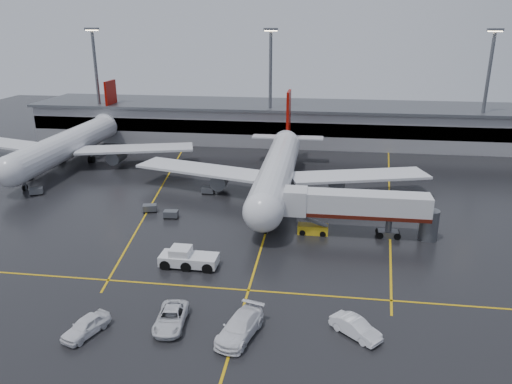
# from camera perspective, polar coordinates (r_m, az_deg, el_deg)

# --- Properties ---
(ground) EXTENTS (220.00, 220.00, 0.00)m
(ground) POSITION_cam_1_polar(r_m,az_deg,el_deg) (72.58, 1.78, -2.55)
(ground) COLOR black
(ground) RESTS_ON ground
(apron_line_centre) EXTENTS (0.25, 90.00, 0.02)m
(apron_line_centre) POSITION_cam_1_polar(r_m,az_deg,el_deg) (72.58, 1.78, -2.54)
(apron_line_centre) COLOR gold
(apron_line_centre) RESTS_ON ground
(apron_line_stop) EXTENTS (60.00, 0.25, 0.02)m
(apron_line_stop) POSITION_cam_1_polar(r_m,az_deg,el_deg) (52.91, -0.88, -11.26)
(apron_line_stop) COLOR gold
(apron_line_stop) RESTS_ON ground
(apron_line_left) EXTENTS (9.99, 69.35, 0.02)m
(apron_line_left) POSITION_cam_1_polar(r_m,az_deg,el_deg) (86.00, -10.83, 0.62)
(apron_line_left) COLOR gold
(apron_line_left) RESTS_ON ground
(apron_line_right) EXTENTS (7.57, 69.64, 0.02)m
(apron_line_right) POSITION_cam_1_polar(r_m,az_deg,el_deg) (82.32, 15.12, -0.56)
(apron_line_right) COLOR gold
(apron_line_right) RESTS_ON ground
(terminal) EXTENTS (122.00, 19.00, 8.60)m
(terminal) POSITION_cam_1_polar(r_m,az_deg,el_deg) (117.42, 4.40, 8.01)
(terminal) COLOR gray
(terminal) RESTS_ON ground
(light_mast_left) EXTENTS (3.00, 1.20, 25.45)m
(light_mast_left) POSITION_cam_1_polar(r_m,az_deg,el_deg) (121.54, -17.89, 12.39)
(light_mast_left) COLOR #595B60
(light_mast_left) RESTS_ON ground
(light_mast_mid) EXTENTS (3.00, 1.20, 25.45)m
(light_mast_mid) POSITION_cam_1_polar(r_m,az_deg,el_deg) (110.46, 1.67, 12.69)
(light_mast_mid) COLOR #595B60
(light_mast_mid) RESTS_ON ground
(light_mast_right) EXTENTS (3.00, 1.20, 25.45)m
(light_mast_right) POSITION_cam_1_polar(r_m,az_deg,el_deg) (114.61, 25.11, 11.18)
(light_mast_right) COLOR #595B60
(light_mast_right) RESTS_ON ground
(main_airliner) EXTENTS (48.80, 45.60, 14.10)m
(main_airliner) POSITION_cam_1_polar(r_m,az_deg,el_deg) (80.36, 2.58, 2.78)
(main_airliner) COLOR silver
(main_airliner) RESTS_ON ground
(second_airliner) EXTENTS (48.80, 45.60, 14.10)m
(second_airliner) POSITION_cam_1_polar(r_m,az_deg,el_deg) (103.96, -20.54, 5.34)
(second_airliner) COLOR silver
(second_airliner) RESTS_ON ground
(jet_bridge) EXTENTS (19.90, 3.40, 6.05)m
(jet_bridge) POSITION_cam_1_polar(r_m,az_deg,el_deg) (65.39, 11.63, -1.74)
(jet_bridge) COLOR silver
(jet_bridge) RESTS_ON ground
(pushback_tractor) EXTENTS (6.68, 2.95, 2.37)m
(pushback_tractor) POSITION_cam_1_polar(r_m,az_deg,el_deg) (57.80, -7.92, -7.62)
(pushback_tractor) COLOR silver
(pushback_tractor) RESTS_ON ground
(belt_loader) EXTENTS (4.02, 1.91, 2.54)m
(belt_loader) POSITION_cam_1_polar(r_m,az_deg,el_deg) (66.26, 6.57, -4.26)
(belt_loader) COLOR gold
(belt_loader) RESTS_ON ground
(service_van_a) EXTENTS (3.09, 5.86, 1.57)m
(service_van_a) POSITION_cam_1_polar(r_m,az_deg,el_deg) (47.79, -9.78, -14.12)
(service_van_a) COLOR silver
(service_van_a) RESTS_ON ground
(service_van_b) EXTENTS (4.22, 6.94, 1.88)m
(service_van_b) POSITION_cam_1_polar(r_m,az_deg,el_deg) (45.69, -1.87, -15.30)
(service_van_b) COLOR white
(service_van_b) RESTS_ON ground
(service_van_c) EXTENTS (4.82, 4.53, 1.62)m
(service_van_c) POSITION_cam_1_polar(r_m,az_deg,el_deg) (46.70, 11.41, -15.06)
(service_van_c) COLOR white
(service_van_c) RESTS_ON ground
(service_van_d) EXTENTS (3.49, 5.20, 1.64)m
(service_van_d) POSITION_cam_1_polar(r_m,az_deg,el_deg) (48.47, -19.03, -14.41)
(service_van_d) COLOR white
(service_van_d) RESTS_ON ground
(baggage_cart_a) EXTENTS (2.11, 1.48, 1.12)m
(baggage_cart_a) POSITION_cam_1_polar(r_m,az_deg,el_deg) (71.91, -9.78, -2.51)
(baggage_cart_a) COLOR #595B60
(baggage_cart_a) RESTS_ON ground
(baggage_cart_b) EXTENTS (2.28, 1.80, 1.12)m
(baggage_cart_b) POSITION_cam_1_polar(r_m,az_deg,el_deg) (74.82, -12.14, -1.79)
(baggage_cart_b) COLOR #595B60
(baggage_cart_b) RESTS_ON ground
(baggage_cart_c) EXTENTS (2.08, 1.42, 1.12)m
(baggage_cart_c) POSITION_cam_1_polar(r_m,az_deg,el_deg) (81.19, -5.53, 0.22)
(baggage_cart_c) COLOR #595B60
(baggage_cart_c) RESTS_ON ground
(baggage_cart_d) EXTENTS (2.11, 1.47, 1.12)m
(baggage_cart_d) POSITION_cam_1_polar(r_m,az_deg,el_deg) (97.01, -25.03, 1.63)
(baggage_cart_d) COLOR #595B60
(baggage_cart_d) RESTS_ON ground
(baggage_cart_e) EXTENTS (2.37, 2.07, 1.12)m
(baggage_cart_e) POSITION_cam_1_polar(r_m,az_deg,el_deg) (87.99, -24.00, 0.11)
(baggage_cart_e) COLOR #595B60
(baggage_cart_e) RESTS_ON ground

